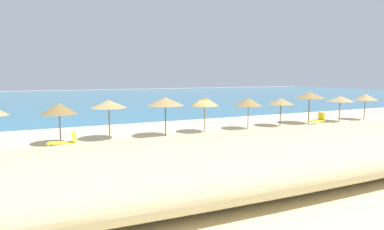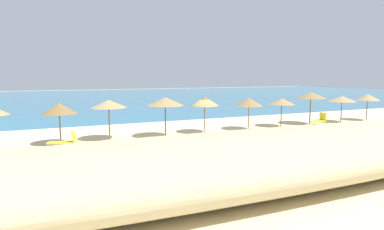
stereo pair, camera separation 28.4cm
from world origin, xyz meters
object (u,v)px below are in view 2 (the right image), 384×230
object	(u,v)px
beach_umbrella_9	(342,99)
beach_umbrella_6	(249,102)
beach_umbrella_5	(205,101)
beach_umbrella_7	(282,101)
beach_umbrella_3	(109,104)
lounge_chair_1	(319,120)
beach_umbrella_2	(59,108)
beach_umbrella_10	(368,97)
beach_umbrella_4	(165,101)
beach_umbrella_8	(311,95)
lounge_chair_2	(65,141)
beach_ball	(202,135)

from	to	relation	value
beach_umbrella_9	beach_umbrella_6	bearing A→B (deg)	-179.95
beach_umbrella_5	beach_umbrella_7	distance (m)	7.13
beach_umbrella_3	lounge_chair_1	size ratio (longest dim) A/B	1.71
beach_umbrella_6	beach_umbrella_2	bearing A→B (deg)	179.59
beach_umbrella_5	lounge_chair_1	bearing A→B (deg)	-2.95
beach_umbrella_2	beach_umbrella_6	distance (m)	13.65
beach_umbrella_6	beach_umbrella_10	xyz separation A→B (m)	(13.27, -0.10, 0.01)
beach_umbrella_4	beach_umbrella_7	distance (m)	10.32
beach_umbrella_3	beach_umbrella_8	distance (m)	17.17
beach_umbrella_3	beach_umbrella_4	bearing A→B (deg)	-9.40
beach_umbrella_4	beach_umbrella_9	size ratio (longest dim) A/B	1.15
beach_umbrella_2	lounge_chair_2	size ratio (longest dim) A/B	1.52
beach_umbrella_6	beach_umbrella_9	size ratio (longest dim) A/B	1.05
beach_umbrella_5	beach_umbrella_8	bearing A→B (deg)	0.50
beach_umbrella_2	beach_umbrella_10	world-z (taller)	beach_umbrella_2
beach_umbrella_4	beach_umbrella_9	distance (m)	17.02
beach_umbrella_4	beach_umbrella_8	bearing A→B (deg)	2.03
beach_umbrella_2	beach_umbrella_4	distance (m)	6.70
lounge_chair_2	beach_umbrella_8	bearing A→B (deg)	-69.25
beach_umbrella_8	lounge_chair_2	size ratio (longest dim) A/B	1.66
beach_umbrella_5	lounge_chair_2	distance (m)	9.92
beach_umbrella_8	beach_umbrella_5	bearing A→B (deg)	-179.50
beach_umbrella_7	beach_umbrella_5	bearing A→B (deg)	-179.64
beach_umbrella_6	beach_umbrella_9	xyz separation A→B (m)	(10.06, 0.01, -0.06)
beach_umbrella_7	beach_umbrella_8	distance (m)	3.21
beach_umbrella_9	lounge_chair_2	xyz separation A→B (m)	(-23.50, -0.98, -1.71)
beach_umbrella_3	beach_umbrella_7	xyz separation A→B (m)	(13.99, -0.18, -0.28)
beach_umbrella_4	lounge_chair_1	xyz separation A→B (m)	(13.92, -0.17, -2.04)
beach_umbrella_2	beach_ball	bearing A→B (deg)	-8.91
beach_umbrella_8	beach_ball	world-z (taller)	beach_umbrella_8
beach_umbrella_4	lounge_chair_1	bearing A→B (deg)	-0.68
beach_umbrella_2	beach_umbrella_3	world-z (taller)	beach_umbrella_3
beach_umbrella_5	beach_umbrella_9	world-z (taller)	beach_umbrella_5
beach_umbrella_7	lounge_chair_2	distance (m)	16.91
lounge_chair_2	beach_ball	world-z (taller)	lounge_chair_2
beach_umbrella_5	lounge_chair_1	xyz separation A→B (m)	(10.73, -0.55, -1.92)
beach_umbrella_7	beach_umbrella_6	bearing A→B (deg)	-176.98
beach_umbrella_9	beach_umbrella_3	bearing A→B (deg)	179.04
beach_umbrella_4	beach_ball	world-z (taller)	beach_umbrella_4
beach_umbrella_5	beach_ball	distance (m)	2.77
beach_umbrella_5	beach_ball	bearing A→B (deg)	-121.52
beach_umbrella_10	beach_umbrella_2	bearing A→B (deg)	179.58
lounge_chair_1	lounge_chair_2	distance (m)	20.41
lounge_chair_2	beach_umbrella_4	bearing A→B (deg)	-66.35
beach_umbrella_6	lounge_chair_1	world-z (taller)	beach_umbrella_6
beach_umbrella_4	beach_ball	distance (m)	3.43
beach_umbrella_7	beach_umbrella_10	size ratio (longest dim) A/B	0.95
beach_umbrella_5	beach_umbrella_4	bearing A→B (deg)	-173.08
beach_umbrella_7	lounge_chair_2	xyz separation A→B (m)	(-16.79, -1.15, -1.69)
beach_umbrella_10	lounge_chair_2	bearing A→B (deg)	-178.13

